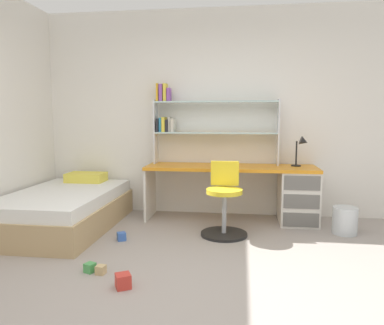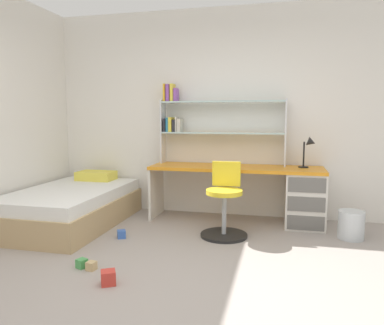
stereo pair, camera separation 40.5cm
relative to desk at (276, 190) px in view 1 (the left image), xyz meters
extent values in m
cube|color=#9E938C|center=(-0.82, -2.08, -0.42)|extent=(5.59, 5.80, 0.02)
cube|color=white|center=(-0.82, 0.35, 0.96)|extent=(5.59, 0.06, 2.74)
cube|color=orange|center=(-0.57, 0.00, 0.27)|extent=(2.14, 0.60, 0.04)
cube|color=silver|center=(0.27, 0.00, -0.08)|extent=(0.46, 0.57, 0.66)
cube|color=silver|center=(-1.63, 0.00, -0.08)|extent=(0.03, 0.54, 0.66)
cube|color=#64625E|center=(0.27, -0.29, -0.30)|extent=(0.41, 0.01, 0.17)
cube|color=#64625E|center=(0.27, -0.29, -0.08)|extent=(0.41, 0.01, 0.17)
cube|color=#64625E|center=(0.27, -0.29, 0.14)|extent=(0.41, 0.01, 0.17)
cube|color=silver|center=(-1.59, 0.18, 0.72)|extent=(0.02, 0.22, 0.84)
cube|color=silver|center=(0.02, 0.18, 0.72)|extent=(0.02, 0.22, 0.84)
cube|color=silver|center=(-0.78, 0.18, 0.71)|extent=(1.59, 0.22, 0.02)
cube|color=silver|center=(-0.78, 0.18, 1.11)|extent=(1.59, 0.22, 0.02)
cube|color=#26262D|center=(-1.54, 0.18, 0.80)|extent=(0.02, 0.20, 0.18)
cube|color=#338CBF|center=(-1.51, 0.18, 0.81)|extent=(0.03, 0.15, 0.19)
cube|color=yellow|center=(-1.47, 0.18, 0.81)|extent=(0.04, 0.18, 0.19)
cube|color=#26262D|center=(-1.42, 0.18, 0.80)|extent=(0.04, 0.14, 0.16)
cube|color=beige|center=(-1.39, 0.18, 0.82)|extent=(0.02, 0.13, 0.20)
cube|color=beige|center=(-1.35, 0.18, 0.80)|extent=(0.04, 0.18, 0.18)
cube|color=gold|center=(-1.54, 0.18, 1.23)|extent=(0.02, 0.19, 0.23)
cube|color=purple|center=(-1.50, 0.18, 1.23)|extent=(0.04, 0.16, 0.22)
cube|color=yellow|center=(-1.45, 0.18, 1.23)|extent=(0.04, 0.14, 0.23)
cube|color=purple|center=(-1.40, 0.18, 1.20)|extent=(0.04, 0.13, 0.17)
cylinder|color=black|center=(0.24, 0.09, 0.30)|extent=(0.12, 0.12, 0.02)
cylinder|color=black|center=(0.24, 0.09, 0.46)|extent=(0.02, 0.02, 0.30)
cone|color=black|center=(0.32, 0.04, 0.61)|extent=(0.12, 0.11, 0.13)
cylinder|color=black|center=(-0.62, -0.64, -0.39)|extent=(0.52, 0.52, 0.03)
cylinder|color=#A5A8AD|center=(-0.62, -0.64, -0.17)|extent=(0.05, 0.05, 0.48)
cylinder|color=yellow|center=(-0.62, -0.64, 0.09)|extent=(0.40, 0.40, 0.05)
cube|color=yellow|center=(-0.62, -0.46, 0.27)|extent=(0.32, 0.05, 0.28)
cube|color=tan|center=(-2.53, -0.62, -0.25)|extent=(1.14, 1.85, 0.30)
cube|color=white|center=(-2.53, -0.62, -0.03)|extent=(1.08, 1.79, 0.14)
cube|color=#EAD84C|center=(-2.53, 0.05, 0.10)|extent=(0.50, 0.32, 0.12)
cylinder|color=silver|center=(0.73, -0.40, -0.25)|extent=(0.28, 0.28, 0.31)
cube|color=#3860B7|center=(-1.70, -0.97, -0.36)|extent=(0.12, 0.12, 0.09)
cube|color=tan|center=(-1.60, -1.82, -0.37)|extent=(0.08, 0.08, 0.07)
cube|color=#479E51|center=(-1.70, -1.80, -0.37)|extent=(0.10, 0.10, 0.08)
cube|color=red|center=(-1.33, -2.04, -0.35)|extent=(0.15, 0.15, 0.11)
camera|label=1|loc=(-0.43, -4.66, 0.90)|focal=34.54mm
camera|label=2|loc=(-0.03, -4.59, 0.90)|focal=34.54mm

